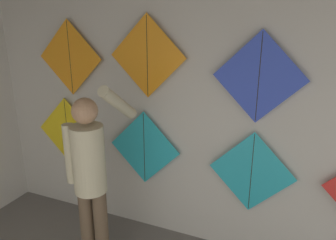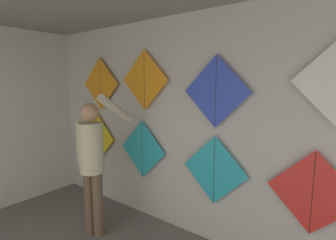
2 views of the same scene
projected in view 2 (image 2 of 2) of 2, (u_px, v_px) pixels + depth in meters
name	position (u px, v px, depth m)	size (l,w,h in m)	color
back_panel	(184.00, 127.00, 3.38)	(5.94, 0.06, 2.80)	beige
shopkeeper	(93.00, 157.00, 3.31)	(0.46, 0.67, 1.84)	brown
kite_0	(97.00, 137.00, 4.39)	(0.83, 0.01, 0.83)	yellow
kite_1	(142.00, 149.00, 3.77)	(0.83, 0.01, 0.83)	#28B2C6
kite_2	(214.00, 170.00, 3.08)	(0.83, 0.01, 0.83)	#28B2C6
kite_3	(313.00, 193.00, 2.46)	(0.83, 0.01, 0.83)	red
kite_4	(100.00, 84.00, 4.18)	(0.83, 0.01, 0.83)	orange
kite_5	(144.00, 80.00, 3.59)	(0.83, 0.01, 0.83)	orange
kite_6	(216.00, 92.00, 2.95)	(0.83, 0.01, 0.83)	blue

